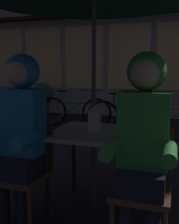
% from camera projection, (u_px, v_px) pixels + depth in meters
% --- Properties ---
extents(ground_plane, '(60.00, 60.00, 0.00)m').
position_uv_depth(ground_plane, '(93.00, 209.00, 2.54)').
color(ground_plane, black).
extents(cafe_table, '(0.72, 0.72, 0.74)m').
position_uv_depth(cafe_table, '(94.00, 142.00, 2.44)').
color(cafe_table, '#B2AD9E').
rests_on(cafe_table, ground_plane).
extents(lantern, '(0.11, 0.11, 0.23)m').
position_uv_depth(lantern, '(95.00, 118.00, 2.37)').
color(lantern, white).
rests_on(lantern, cafe_table).
extents(chair_left, '(0.40, 0.40, 0.87)m').
position_uv_depth(chair_left, '(25.00, 166.00, 2.26)').
color(chair_left, '#513823').
rests_on(chair_left, ground_plane).
extents(chair_right, '(0.40, 0.40, 0.87)m').
position_uv_depth(chair_right, '(143.00, 180.00, 1.97)').
color(chair_right, '#513823').
rests_on(chair_right, ground_plane).
extents(person_left_hooded, '(0.45, 0.56, 1.40)m').
position_uv_depth(person_left_hooded, '(20.00, 125.00, 2.15)').
color(person_left_hooded, black).
rests_on(person_left_hooded, ground_plane).
extents(person_right_hooded, '(0.45, 0.56, 1.40)m').
position_uv_depth(person_right_hooded, '(143.00, 134.00, 1.86)').
color(person_right_hooded, black).
rests_on(person_right_hooded, ground_plane).
extents(shopfront_building, '(10.00, 0.93, 6.20)m').
position_uv_depth(shopfront_building, '(132.00, 1.00, 7.31)').
color(shopfront_building, '#9E9389').
rests_on(shopfront_building, ground_plane).
extents(bicycle_nearest, '(1.68, 0.17, 0.84)m').
position_uv_depth(bicycle_nearest, '(16.00, 109.00, 6.44)').
color(bicycle_nearest, black).
rests_on(bicycle_nearest, ground_plane).
extents(bicycle_second, '(1.68, 0.15, 0.84)m').
position_uv_depth(bicycle_second, '(74.00, 112.00, 6.10)').
color(bicycle_second, black).
rests_on(bicycle_second, ground_plane).
extents(bicycle_third, '(1.65, 0.43, 0.84)m').
position_uv_depth(bicycle_third, '(128.00, 116.00, 5.55)').
color(bicycle_third, black).
rests_on(bicycle_third, ground_plane).
extents(bicycle_fourth, '(1.66, 0.38, 0.84)m').
position_uv_depth(bicycle_fourth, '(178.00, 117.00, 5.38)').
color(bicycle_fourth, black).
rests_on(bicycle_fourth, ground_plane).
extents(potted_plant, '(0.60, 0.60, 0.92)m').
position_uv_depth(potted_plant, '(42.00, 96.00, 7.49)').
color(potted_plant, brown).
rests_on(potted_plant, ground_plane).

